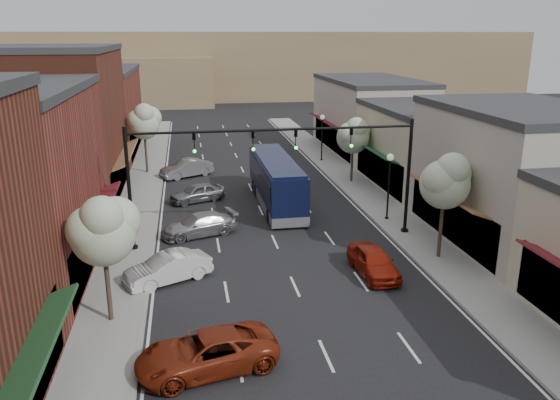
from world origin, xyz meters
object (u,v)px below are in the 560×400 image
parked_car_a (206,352)px  parked_car_e (187,168)px  tree_right_far (354,134)px  coach_bus (276,181)px  tree_left_near (103,228)px  parked_car_c (199,225)px  parked_car_d (197,193)px  tree_left_far (144,121)px  signal_mast_right (371,161)px  red_hatchback (373,261)px  lamp_post_far (322,130)px  parked_car_b (168,268)px  signal_mast_left (173,169)px  lamp_post_near (389,176)px  tree_right_near (447,179)px

parked_car_a → parked_car_e: (-0.45, 28.35, 0.04)m
tree_right_far → coach_bus: (-7.08, -4.75, -2.23)m
tree_left_near → coach_bus: (9.52, 15.25, -2.46)m
coach_bus → parked_car_c: coach_bus is taller
tree_left_near → parked_car_d: (4.01, 16.90, -3.55)m
tree_left_far → signal_mast_right: bearing=-52.3°
red_hatchback → lamp_post_far: bearing=78.9°
lamp_post_far → parked_car_b: (-13.81, -24.38, -2.30)m
lamp_post_far → parked_car_c: bearing=-123.7°
parked_car_b → parked_car_e: parked_car_e is taller
tree_left_near → signal_mast_left: bearing=71.9°
lamp_post_near → signal_mast_right: bearing=-131.1°
tree_right_near → parked_car_a: size_ratio=1.17×
signal_mast_left → signal_mast_right: bearing=0.0°
red_hatchback → parked_car_a: (-8.63, -6.82, -0.00)m
tree_right_near → lamp_post_far: 24.11m
signal_mast_left → parked_car_d: size_ratio=2.08×
signal_mast_left → parked_car_d: 9.78m
red_hatchback → parked_car_d: (-8.40, 14.14, -0.04)m
coach_bus → red_hatchback: bearing=-77.2°
tree_left_far → parked_car_a: tree_left_far is taller
lamp_post_near → lamp_post_far: 17.50m
coach_bus → parked_car_b: coach_bus is taller
signal_mast_right → red_hatchback: size_ratio=1.98×
tree_right_far → lamp_post_far: size_ratio=1.22×
signal_mast_left → lamp_post_near: 13.75m
lamp_post_near → parked_car_d: lamp_post_near is taller
tree_left_far → parked_car_b: 22.77m
lamp_post_near → parked_car_e: 18.86m
tree_left_near → parked_car_e: (3.33, 24.30, -3.48)m
signal_mast_left → tree_right_far: bearing=40.5°
tree_left_far → parked_car_d: 10.69m
signal_mast_right → signal_mast_left: 11.24m
lamp_post_near → parked_car_b: (-13.81, -6.88, -2.30)m
parked_car_c → tree_right_near: bearing=46.8°
signal_mast_right → coach_bus: 8.88m
red_hatchback → parked_car_c: size_ratio=0.91×
tree_right_far → tree_right_near: bearing=-90.0°
parked_car_c → tree_left_far: bearing=175.6°
signal_mast_left → parked_car_d: signal_mast_left is taller
tree_left_near → parked_car_c: tree_left_near is taller
lamp_post_near → parked_car_b: bearing=-153.5°
lamp_post_near → red_hatchback: (-3.65, -7.80, -2.30)m
parked_car_a → parked_car_d: bearing=167.1°
tree_right_near → tree_right_far: (0.00, 16.00, -0.46)m
tree_right_far → lamp_post_near: tree_right_far is taller
tree_right_far → parked_car_a: 27.46m
signal_mast_left → parked_car_e: signal_mast_left is taller
tree_left_far → coach_bus: (9.52, -10.75, -2.84)m
tree_left_near → parked_car_a: (3.78, -4.06, -3.51)m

